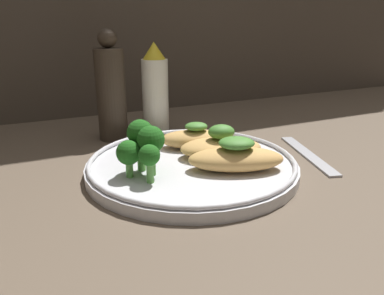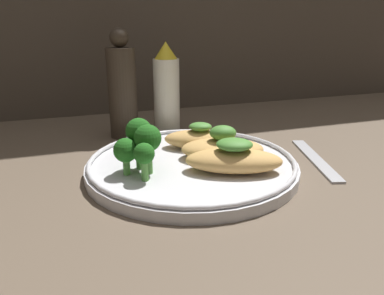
% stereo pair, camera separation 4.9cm
% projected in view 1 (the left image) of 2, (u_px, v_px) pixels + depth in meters
% --- Properties ---
extents(ground_plane, '(1.80, 1.80, 0.01)m').
position_uv_depth(ground_plane, '(192.00, 175.00, 0.50)').
color(ground_plane, brown).
extents(plate, '(0.28, 0.28, 0.02)m').
position_uv_depth(plate, '(192.00, 165.00, 0.50)').
color(plate, silver).
rests_on(plate, ground_plane).
extents(grilled_meat_front, '(0.13, 0.09, 0.04)m').
position_uv_depth(grilled_meat_front, '(236.00, 157.00, 0.46)').
color(grilled_meat_front, tan).
rests_on(grilled_meat_front, plate).
extents(grilled_meat_middle, '(0.12, 0.09, 0.05)m').
position_uv_depth(grilled_meat_middle, '(220.00, 146.00, 0.51)').
color(grilled_meat_middle, tan).
rests_on(grilled_meat_middle, plate).
extents(grilled_meat_back, '(0.11, 0.08, 0.04)m').
position_uv_depth(grilled_meat_back, '(196.00, 138.00, 0.54)').
color(grilled_meat_back, tan).
rests_on(grilled_meat_back, plate).
extents(broccoli_bunch, '(0.06, 0.06, 0.07)m').
position_uv_depth(broccoli_bunch, '(143.00, 144.00, 0.44)').
color(broccoli_bunch, '#569942').
rests_on(broccoli_bunch, plate).
extents(sauce_bottle, '(0.05, 0.05, 0.16)m').
position_uv_depth(sauce_bottle, '(155.00, 91.00, 0.64)').
color(sauce_bottle, silver).
rests_on(sauce_bottle, ground_plane).
extents(pepper_grinder, '(0.05, 0.05, 0.18)m').
position_uv_depth(pepper_grinder, '(111.00, 91.00, 0.61)').
color(pepper_grinder, '#382D23').
rests_on(pepper_grinder, ground_plane).
extents(fork, '(0.06, 0.16, 0.01)m').
position_uv_depth(fork, '(308.00, 154.00, 0.56)').
color(fork, '#B2B2B7').
rests_on(fork, ground_plane).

